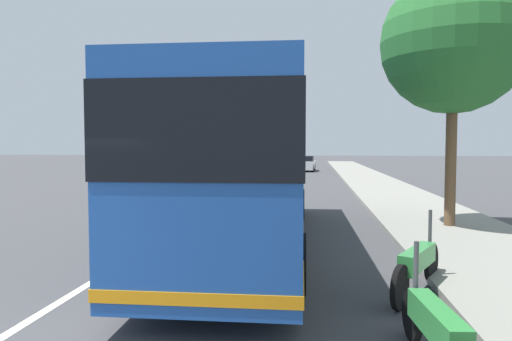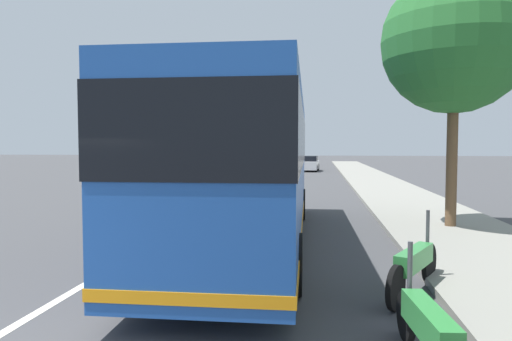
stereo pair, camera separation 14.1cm
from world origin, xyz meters
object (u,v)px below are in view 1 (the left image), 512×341
Objects in this scene: car_behind_bus at (261,160)px; car_far_distant at (304,164)px; motorcycle_mid_row at (417,264)px; car_side_street at (221,171)px; car_oncoming at (240,164)px; roadside_tree_mid_block at (454,43)px; coach_bus at (251,160)px; motorcycle_by_tree at (437,330)px.

car_far_distant is at bearing 28.11° from car_behind_bus.
car_side_street is at bearing 47.08° from motorcycle_mid_row.
car_oncoming is 0.58× the size of roadside_tree_mid_block.
car_side_street is at bearing 12.36° from coach_bus.
roadside_tree_mid_block reaches higher than car_far_distant.
motorcycle_mid_row is 0.46× the size of car_behind_bus.
motorcycle_by_tree is at bearing -160.34° from motorcycle_mid_row.
coach_bus reaches higher than car_oncoming.
coach_bus is 29.81m from car_oncoming.
motorcycle_mid_row is 0.52× the size of car_oncoming.
coach_bus is 5.44× the size of motorcycle_mid_row.
motorcycle_by_tree is 0.58× the size of car_side_street.
roadside_tree_mid_block is (-16.46, -9.98, 4.58)m from car_side_street.
car_oncoming is 15.47m from car_behind_bus.
car_behind_bus is (15.47, -0.16, -0.02)m from car_oncoming.
motorcycle_mid_row is 33.82m from car_oncoming.
car_behind_bus is (48.26, 8.09, 0.22)m from motorcycle_mid_row.
motorcycle_mid_row is at bearing -13.37° from motorcycle_by_tree.
car_oncoming is 29.17m from roadside_tree_mid_block.
motorcycle_mid_row is at bearing 15.78° from car_side_street.
car_side_street is at bearing 4.43° from car_behind_bus.
car_side_street is 0.85× the size of car_behind_bus.
car_behind_bus is (50.93, 7.71, 0.24)m from motorcycle_by_tree.
roadside_tree_mid_block is at bearing -168.17° from car_far_distant.
motorcycle_by_tree is at bearing 13.06° from car_side_street.
car_far_distant is at bearing 121.53° from car_oncoming.
roadside_tree_mid_block is at bearing 17.45° from car_behind_bus.
car_far_distant is 0.97× the size of car_behind_bus.
roadside_tree_mid_block is at bearing 22.85° from car_oncoming.
car_oncoming reaches higher than car_side_street.
car_behind_bus is at bearing 13.61° from roadside_tree_mid_block.
car_behind_bus reaches higher than car_side_street.
car_far_distant is at bearing -2.46° from coach_bus.
car_oncoming reaches higher than car_behind_bus.
car_side_street reaches higher than motorcycle_by_tree.
motorcycle_by_tree is 0.50× the size of car_far_distant.
motorcycle_mid_row is 0.54× the size of car_side_street.
coach_bus is 5.13× the size of motorcycle_by_tree.
car_behind_bus reaches higher than motorcycle_by_tree.
motorcycle_by_tree is at bearing -156.68° from coach_bus.
car_behind_bus is 0.65× the size of roadside_tree_mid_block.
car_far_distant is (38.71, 2.20, 0.22)m from motorcycle_by_tree.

